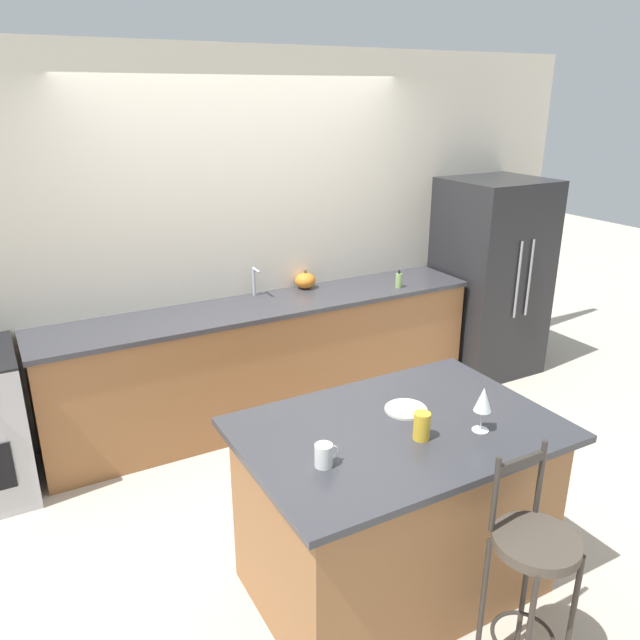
# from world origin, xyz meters

# --- Properties ---
(ground_plane) EXTENTS (18.00, 18.00, 0.00)m
(ground_plane) POSITION_xyz_m (0.00, 0.00, 0.00)
(ground_plane) COLOR beige
(wall_back) EXTENTS (6.00, 0.07, 2.70)m
(wall_back) POSITION_xyz_m (0.00, 0.65, 1.35)
(wall_back) COLOR beige
(wall_back) RESTS_ON ground_plane
(back_counter) EXTENTS (3.33, 0.63, 0.93)m
(back_counter) POSITION_xyz_m (0.00, 0.35, 0.47)
(back_counter) COLOR #936038
(back_counter) RESTS_ON ground_plane
(sink_faucet) EXTENTS (0.02, 0.13, 0.22)m
(sink_faucet) POSITION_xyz_m (0.00, 0.54, 1.07)
(sink_faucet) COLOR #ADAFB5
(sink_faucet) RESTS_ON back_counter
(kitchen_island) EXTENTS (1.48, 1.01, 0.92)m
(kitchen_island) POSITION_xyz_m (-0.18, -1.58, 0.46)
(kitchen_island) COLOR #936038
(kitchen_island) RESTS_ON ground_plane
(refrigerator) EXTENTS (0.82, 0.78, 1.71)m
(refrigerator) POSITION_xyz_m (2.11, 0.25, 0.85)
(refrigerator) COLOR #232326
(refrigerator) RESTS_ON ground_plane
(bar_stool_near) EXTENTS (0.35, 0.35, 1.06)m
(bar_stool_near) POSITION_xyz_m (-0.01, -2.28, 0.58)
(bar_stool_near) COLOR #332D28
(bar_stool_near) RESTS_ON ground_plane
(dinner_plate) EXTENTS (0.21, 0.21, 0.02)m
(dinner_plate) POSITION_xyz_m (-0.06, -1.47, 0.93)
(dinner_plate) COLOR beige
(dinner_plate) RESTS_ON kitchen_island
(wine_glass) EXTENTS (0.08, 0.08, 0.22)m
(wine_glass) POSITION_xyz_m (0.13, -1.79, 1.07)
(wine_glass) COLOR white
(wine_glass) RESTS_ON kitchen_island
(coffee_mug) EXTENTS (0.11, 0.08, 0.10)m
(coffee_mug) POSITION_xyz_m (-0.65, -1.70, 0.97)
(coffee_mug) COLOR white
(coffee_mug) RESTS_ON kitchen_island
(tumbler_cup) EXTENTS (0.08, 0.08, 0.13)m
(tumbler_cup) POSITION_xyz_m (-0.16, -1.72, 0.98)
(tumbler_cup) COLOR gold
(tumbler_cup) RESTS_ON kitchen_island
(pumpkin_decoration) EXTENTS (0.16, 0.16, 0.15)m
(pumpkin_decoration) POSITION_xyz_m (0.42, 0.53, 0.99)
(pumpkin_decoration) COLOR orange
(pumpkin_decoration) RESTS_ON back_counter
(soap_bottle) EXTENTS (0.05, 0.05, 0.14)m
(soap_bottle) POSITION_xyz_m (1.08, 0.19, 0.99)
(soap_bottle) COLOR #89B260
(soap_bottle) RESTS_ON back_counter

